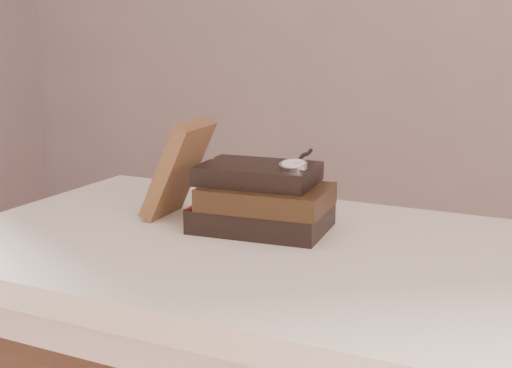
% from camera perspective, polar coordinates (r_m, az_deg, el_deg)
% --- Properties ---
extents(table, '(1.00, 0.60, 0.75)m').
position_cam_1_polar(table, '(1.10, 0.76, -9.36)').
color(table, silver).
rests_on(table, ground).
extents(book_stack, '(0.23, 0.17, 0.11)m').
position_cam_1_polar(book_stack, '(1.12, 0.52, -1.31)').
color(book_stack, black).
rests_on(book_stack, table).
extents(journal, '(0.10, 0.11, 0.17)m').
position_cam_1_polar(journal, '(1.19, -6.45, 1.25)').
color(journal, '#482E1C').
rests_on(journal, table).
extents(pocket_watch, '(0.05, 0.15, 0.02)m').
position_cam_1_polar(pocket_watch, '(1.09, 3.22, 1.66)').
color(pocket_watch, silver).
rests_on(pocket_watch, book_stack).
extents(eyeglasses, '(0.10, 0.11, 0.04)m').
position_cam_1_polar(eyeglasses, '(1.21, -1.71, 0.28)').
color(eyeglasses, silver).
rests_on(eyeglasses, book_stack).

